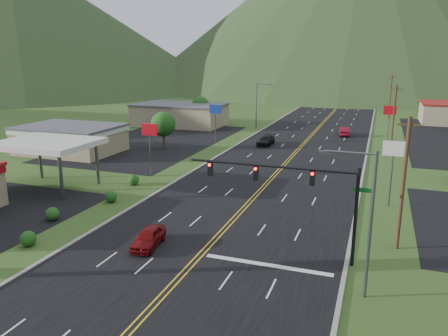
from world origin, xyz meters
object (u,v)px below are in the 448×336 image
(traffic_signal, at_px, (297,186))
(streetlight_east, at_px, (366,215))
(car_dark_mid, at_px, (266,141))
(streetlight_west, at_px, (258,102))
(gas_canopy, at_px, (47,145))
(car_red_far, at_px, (344,131))
(car_red_near, at_px, (148,238))

(traffic_signal, relative_size, streetlight_east, 1.46)
(streetlight_east, bearing_deg, car_dark_mid, 111.27)
(streetlight_west, bearing_deg, gas_canopy, -102.13)
(gas_canopy, bearing_deg, streetlight_east, -19.88)
(traffic_signal, distance_m, car_red_far, 52.72)
(gas_canopy, height_order, car_dark_mid, gas_canopy)
(streetlight_east, relative_size, car_dark_mid, 1.79)
(traffic_signal, bearing_deg, streetlight_east, -40.39)
(traffic_signal, xyz_separation_m, car_red_near, (-10.78, -2.02, -4.62))
(car_dark_mid, relative_size, car_red_far, 1.02)
(traffic_signal, height_order, gas_canopy, traffic_signal)
(gas_canopy, relative_size, car_red_near, 2.40)
(car_dark_mid, bearing_deg, car_red_near, -85.28)
(streetlight_east, bearing_deg, streetlight_west, 110.86)
(traffic_signal, relative_size, car_red_near, 3.14)
(traffic_signal, height_order, car_red_far, traffic_signal)
(car_red_near, bearing_deg, car_red_far, 72.37)
(gas_canopy, bearing_deg, traffic_signal, -15.70)
(streetlight_west, height_order, gas_canopy, streetlight_west)
(gas_canopy, bearing_deg, car_red_far, 58.12)
(gas_canopy, relative_size, car_red_far, 2.04)
(car_red_far, bearing_deg, car_dark_mid, 43.14)
(streetlight_east, relative_size, car_red_near, 2.16)
(traffic_signal, xyz_separation_m, car_red_far, (-0.79, 52.52, -4.52))
(car_dark_mid, bearing_deg, gas_canopy, -114.76)
(streetlight_west, relative_size, car_dark_mid, 1.79)
(gas_canopy, xyz_separation_m, car_dark_mid, (16.33, 31.27, -4.14))
(traffic_signal, height_order, streetlight_west, streetlight_west)
(streetlight_east, relative_size, car_red_far, 1.83)
(traffic_signal, xyz_separation_m, gas_canopy, (-28.48, 8.00, -0.46))
(streetlight_west, distance_m, car_red_near, 58.67)
(streetlight_east, relative_size, streetlight_west, 1.00)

